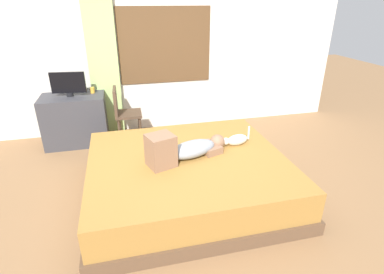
% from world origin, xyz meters
% --- Properties ---
extents(ground_plane, '(16.00, 16.00, 0.00)m').
position_xyz_m(ground_plane, '(0.00, 0.00, 0.00)').
color(ground_plane, olive).
extents(back_wall_with_window, '(6.40, 0.14, 2.90)m').
position_xyz_m(back_wall_with_window, '(0.01, 2.27, 1.45)').
color(back_wall_with_window, silver).
rests_on(back_wall_with_window, ground).
extents(bed, '(2.16, 1.95, 0.45)m').
position_xyz_m(bed, '(0.10, 0.15, 0.22)').
color(bed, brown).
rests_on(bed, ground).
extents(person_lying, '(0.93, 0.52, 0.34)m').
position_xyz_m(person_lying, '(0.07, 0.15, 0.57)').
color(person_lying, '#8C939E').
rests_on(person_lying, bed).
extents(cat, '(0.36, 0.15, 0.21)m').
position_xyz_m(cat, '(0.72, 0.33, 0.52)').
color(cat, silver).
rests_on(cat, bed).
extents(desk, '(0.90, 0.56, 0.74)m').
position_xyz_m(desk, '(-1.23, 1.87, 0.37)').
color(desk, '#38383D').
rests_on(desk, ground).
extents(tv_monitor, '(0.48, 0.10, 0.35)m').
position_xyz_m(tv_monitor, '(-1.25, 1.87, 0.92)').
color(tv_monitor, black).
rests_on(tv_monitor, desk).
extents(cup, '(0.06, 0.06, 0.09)m').
position_xyz_m(cup, '(-0.94, 1.96, 0.78)').
color(cup, gold).
rests_on(cup, desk).
extents(chair_by_desk, '(0.39, 0.39, 0.86)m').
position_xyz_m(chair_by_desk, '(-0.52, 1.69, 0.51)').
color(chair_by_desk, '#4C3828').
rests_on(chair_by_desk, ground).
extents(curtain_left, '(0.44, 0.06, 2.32)m').
position_xyz_m(curtain_left, '(-0.74, 2.15, 1.16)').
color(curtain_left, '#ADCC75').
rests_on(curtain_left, ground).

